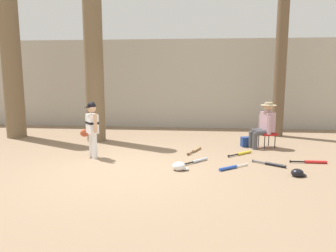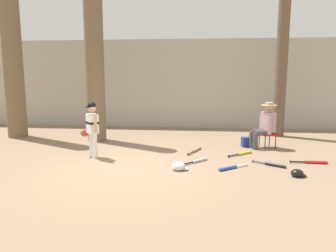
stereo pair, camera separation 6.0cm
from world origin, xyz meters
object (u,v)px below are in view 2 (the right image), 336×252
object	(u,v)px
tree_behind_spectator	(281,67)
young_ballplayer	(92,126)
bat_aluminum_silver	(198,161)
folding_stool	(268,134)
bat_wood_tan	(196,150)
seated_spectator	(265,124)
tree_near_player	(95,58)
bat_yellow_trainer	(243,153)
tree_far_left	(12,47)
batting_helmet_white	(179,166)
bat_red_barrel	(313,162)
handbag_beside_stool	(248,142)
batting_helmet_black	(297,173)
bat_blue_youth	(230,168)
bat_black_composite	(273,165)

from	to	relation	value
tree_behind_spectator	young_ballplayer	xyz separation A→B (m)	(-4.89, -3.15, -1.40)
bat_aluminum_silver	folding_stool	bearing A→B (deg)	41.65
young_ballplayer	folding_stool	xyz separation A→B (m)	(4.24, 1.43, -0.38)
bat_wood_tan	bat_aluminum_silver	world-z (taller)	same
young_ballplayer	seated_spectator	xyz separation A→B (m)	(4.14, 1.40, -0.10)
tree_near_player	young_ballplayer	size ratio (longest dim) A/B	4.15
young_ballplayer	bat_yellow_trainer	bearing A→B (deg)	9.99
tree_far_left	batting_helmet_white	xyz separation A→B (m)	(5.20, -2.99, -2.64)
bat_red_barrel	bat_wood_tan	world-z (taller)	same
handbag_beside_stool	batting_helmet_black	world-z (taller)	handbag_beside_stool
bat_blue_youth	tree_near_player	bearing A→B (deg)	144.88
tree_near_player	seated_spectator	world-z (taller)	tree_near_player
folding_stool	batting_helmet_black	distance (m)	2.44
handbag_beside_stool	batting_helmet_white	size ratio (longest dim) A/B	1.06
bat_wood_tan	batting_helmet_white	distance (m)	1.67
tree_behind_spectator	bat_aluminum_silver	world-z (taller)	tree_behind_spectator
handbag_beside_stool	bat_red_barrel	xyz separation A→B (m)	(1.17, -1.54, -0.10)
bat_aluminum_silver	batting_helmet_black	size ratio (longest dim) A/B	2.08
tree_behind_spectator	bat_red_barrel	distance (m)	3.82
bat_blue_youth	batting_helmet_black	world-z (taller)	batting_helmet_black
tree_near_player	batting_helmet_white	world-z (taller)	tree_near_player
handbag_beside_stool	bat_blue_youth	size ratio (longest dim) A/B	0.54
bat_red_barrel	batting_helmet_black	world-z (taller)	batting_helmet_black
folding_stool	bat_blue_youth	world-z (taller)	folding_stool
tree_far_left	batting_helmet_white	bearing A→B (deg)	-29.88
seated_spectator	tree_far_left	distance (m)	7.61
bat_yellow_trainer	batting_helmet_white	xyz separation A→B (m)	(-1.45, -1.41, 0.05)
seated_spectator	handbag_beside_stool	distance (m)	0.65
tree_behind_spectator	bat_black_composite	xyz separation A→B (m)	(-0.88, -3.45, -2.11)
young_ballplayer	bat_red_barrel	xyz separation A→B (m)	(4.93, -0.03, -0.71)
seated_spectator	bat_red_barrel	xyz separation A→B (m)	(0.78, -1.43, -0.61)
bat_black_composite	batting_helmet_white	xyz separation A→B (m)	(-1.96, -0.49, 0.05)
folding_stool	batting_helmet_black	xyz separation A→B (m)	(0.09, -2.42, -0.30)
folding_stool	tree_far_left	size ratio (longest dim) A/B	0.08
seated_spectator	batting_helmet_black	bearing A→B (deg)	-85.67
tree_behind_spectator	seated_spectator	bearing A→B (deg)	-113.19
tree_behind_spectator	bat_aluminum_silver	size ratio (longest dim) A/B	8.50
bat_red_barrel	bat_black_composite	xyz separation A→B (m)	(-0.91, -0.27, 0.00)
young_ballplayer	bat_wood_tan	bearing A→B (deg)	19.51
handbag_beside_stool	tree_far_left	xyz separation A→B (m)	(-6.89, 0.67, 2.59)
batting_helmet_black	tree_behind_spectator	bearing A→B (deg)	82.14
bat_yellow_trainer	bat_blue_youth	xyz separation A→B (m)	(-0.41, -1.25, -0.00)
bat_blue_youth	bat_aluminum_silver	size ratio (longest dim) A/B	1.10
tree_near_player	young_ballplayer	xyz separation A→B (m)	(0.52, -1.92, -1.61)
tree_near_player	tree_far_left	distance (m)	2.65
tree_far_left	bat_red_barrel	bearing A→B (deg)	-15.37
young_ballplayer	folding_stool	world-z (taller)	young_ballplayer
bat_yellow_trainer	batting_helmet_white	distance (m)	2.02
bat_wood_tan	handbag_beside_stool	bearing A→B (deg)	26.02
bat_wood_tan	bat_blue_youth	world-z (taller)	same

